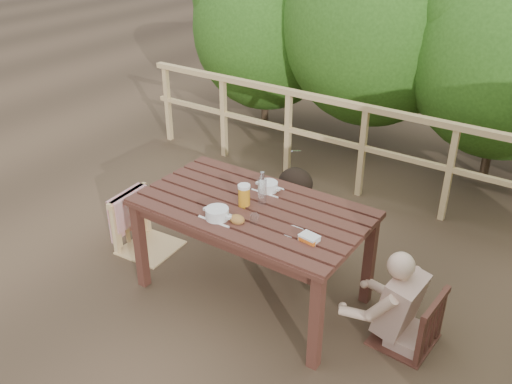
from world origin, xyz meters
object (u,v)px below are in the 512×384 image
Objects in this scene: beer_glass at (244,196)px; bottle at (262,189)px; butter_tub at (309,239)px; soup_near at (217,214)px; chair_left at (146,202)px; soup_far at (268,187)px; table at (252,251)px; chair_right at (411,293)px; woman at (301,183)px; tumbler at (254,219)px; bread_roll at (237,220)px; chair_far at (299,208)px; diner_right at (418,276)px.

bottle is at bearing 41.60° from beer_glass.
soup_near is at bearing -161.87° from butter_tub.
chair_left is 3.75× the size of soup_far.
soup_near is at bearing -109.77° from chair_left.
beer_glass is at bearing -138.40° from bottle.
chair_right reaches higher than table.
butter_tub is (0.61, -0.96, 0.17)m from woman.
tumbler is at bearing -38.28° from beer_glass.
soup_far is at bearing -80.32° from chair_left.
bread_roll reaches higher than butter_tub.
chair_left is at bearing -157.76° from chair_far.
beer_glass reaches higher than soup_far.
bread_roll is (0.05, -0.26, 0.43)m from table.
table is at bearing 25.19° from beer_glass.
table is 0.54m from bottle.
beer_glass reaches higher than chair_far.
beer_glass is (1.07, -0.01, 0.40)m from chair_left.
soup_far is 3.57× the size of tumbler.
bread_roll reaches higher than table.
chair_right is 3.12× the size of bottle.
woman reaches higher than bread_roll.
soup_near is at bearing -99.10° from beer_glass.
bread_roll reaches higher than chair_right.
butter_tub is at bearing -99.74° from chair_left.
chair_right is 6.59× the size of butter_tub.
bottle reaches higher than bread_roll.
chair_right is 11.78× the size of tumbler.
soup_near reaches higher than tumbler.
soup_far is 0.23m from bottle.
beer_glass is (-0.10, 0.23, 0.06)m from bread_roll.
chair_far is 1.10m from bread_roll.
chair_right is 3.03× the size of soup_near.
beer_glass reaches higher than bread_roll.
chair_far is 3.15× the size of soup_far.
soup_far is 2.00× the size of butter_tub.
tumbler is 0.44m from butter_tub.
diner_right is 16.04× the size of tumbler.
chair_left reaches higher than table.
woman is 17.98× the size of tumbler.
chair_left is 2.35m from chair_right.
tumbler is (0.15, -0.18, 0.43)m from table.
bread_roll is (1.17, -0.24, 0.34)m from chair_left.
beer_glass is at bearing 75.16° from woman.
soup_far is 0.75m from butter_tub.
butter_tub is at bearing -35.22° from soup_far.
table is 0.51m from soup_far.
soup_far is 1.46× the size of beer_glass.
soup_near reaches higher than chair_far.
chair_far is at bearing 94.26° from bread_roll.
chair_far is 2.89× the size of soup_near.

